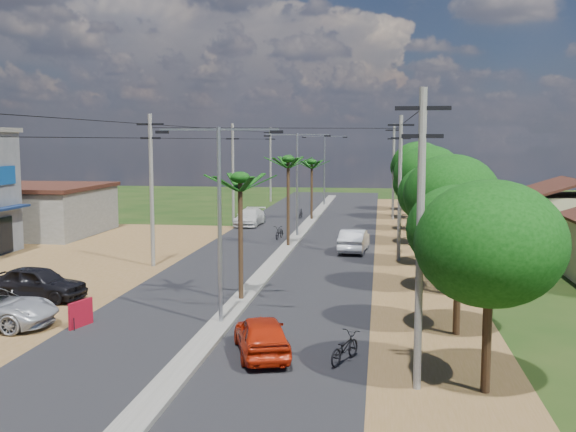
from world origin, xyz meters
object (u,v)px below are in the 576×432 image
car_white_far (250,218)px  moto_rider_east (344,349)px  car_red_near (262,336)px  roadside_sign (81,314)px  car_silver_mid (354,241)px  car_parked_dark (38,284)px

car_white_far → moto_rider_east: size_ratio=2.64×
car_red_near → moto_rider_east: 2.93m
roadside_sign → moto_rider_east: bearing=1.2°
car_silver_mid → car_parked_dark: 21.10m
car_red_near → car_silver_mid: size_ratio=0.89×
car_silver_mid → roadside_sign: car_silver_mid is taller
car_red_near → car_parked_dark: 13.62m
car_parked_dark → roadside_sign: 5.82m
car_silver_mid → moto_rider_east: (0.59, -22.71, -0.27)m
car_parked_dark → car_red_near: bearing=-111.6°
roadside_sign → car_silver_mid: bearing=79.3°
car_parked_dark → roadside_sign: size_ratio=3.54×
car_red_near → roadside_sign: bearing=-35.2°
car_silver_mid → car_red_near: bearing=88.8°
car_red_near → roadside_sign: 8.21m
car_silver_mid → roadside_sign: bearing=67.7°
car_white_far → moto_rider_east: 36.96m
car_silver_mid → car_parked_dark: size_ratio=1.01×
moto_rider_east → roadside_sign: size_ratio=1.45×
car_silver_mid → moto_rider_east: size_ratio=2.46×
moto_rider_east → car_white_far: bearing=-50.3°
car_silver_mid → roadside_sign: 22.25m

